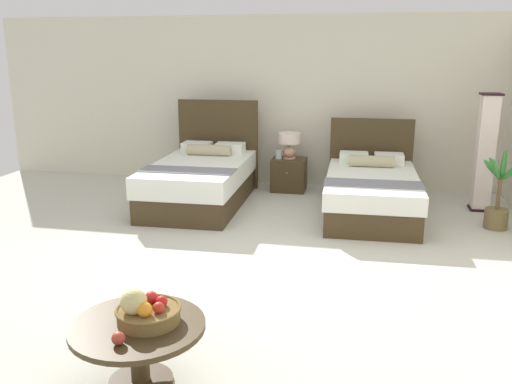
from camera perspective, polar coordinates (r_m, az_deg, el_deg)
ground_plane at (r=5.27m, az=-0.33°, el=-7.63°), size 9.60×10.30×0.02m
wall_back at (r=8.22m, az=4.56°, el=9.48°), size 9.60×0.12×2.50m
bed_near_window at (r=7.23m, az=-5.80°, el=1.31°), size 1.22×2.11×1.30m
bed_near_corner at (r=6.92m, az=12.07°, el=0.13°), size 1.17×2.07×1.08m
nightstand at (r=7.91m, az=3.49°, el=1.85°), size 0.49×0.44×0.47m
table_lamp at (r=7.84m, az=3.56°, el=5.28°), size 0.32×0.32×0.38m
vase at (r=7.83m, az=2.41°, el=4.03°), size 0.09×0.09×0.14m
coffee_table at (r=3.46m, az=-12.31°, el=-14.79°), size 0.82×0.82×0.40m
fruit_bowl at (r=3.39m, az=-11.54°, el=-12.17°), size 0.40×0.40×0.23m
loose_apple at (r=3.21m, az=-14.33°, el=-14.74°), size 0.08×0.08×0.08m
floor_lamp_corner at (r=7.41m, az=23.03°, el=3.81°), size 0.25×0.25×1.49m
potted_palm at (r=6.77m, az=24.20°, el=-1.00°), size 0.54×0.57×0.90m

